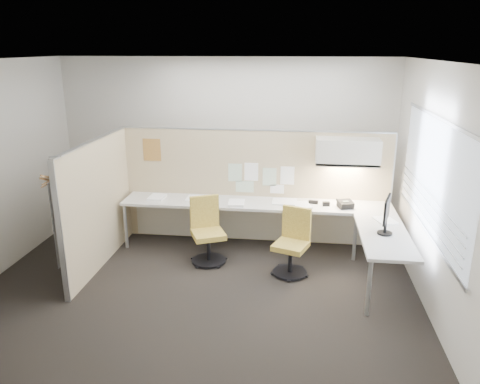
# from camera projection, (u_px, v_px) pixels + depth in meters

# --- Properties ---
(floor) EXTENTS (5.50, 4.50, 0.01)m
(floor) POSITION_uv_depth(u_px,v_px,m) (200.00, 285.00, 6.05)
(floor) COLOR black
(floor) RESTS_ON ground
(ceiling) EXTENTS (5.50, 4.50, 0.01)m
(ceiling) POSITION_uv_depth(u_px,v_px,m) (193.00, 60.00, 5.21)
(ceiling) COLOR white
(ceiling) RESTS_ON wall_back
(wall_back) EXTENTS (5.50, 0.02, 2.80)m
(wall_back) POSITION_uv_depth(u_px,v_px,m) (226.00, 144.00, 7.76)
(wall_back) COLOR beige
(wall_back) RESTS_ON ground
(wall_front) EXTENTS (5.50, 0.02, 2.80)m
(wall_front) POSITION_uv_depth(u_px,v_px,m) (133.00, 263.00, 3.50)
(wall_front) COLOR beige
(wall_front) RESTS_ON ground
(wall_right) EXTENTS (0.02, 4.50, 2.80)m
(wall_right) POSITION_uv_depth(u_px,v_px,m) (434.00, 190.00, 5.30)
(wall_right) COLOR beige
(wall_right) RESTS_ON ground
(window_pane) EXTENTS (0.01, 2.80, 1.30)m
(window_pane) POSITION_uv_depth(u_px,v_px,m) (434.00, 177.00, 5.26)
(window_pane) COLOR #A3AFBE
(window_pane) RESTS_ON wall_right
(partition_back) EXTENTS (4.10, 0.06, 1.75)m
(partition_back) POSITION_uv_depth(u_px,v_px,m) (255.00, 187.00, 7.23)
(partition_back) COLOR tan
(partition_back) RESTS_ON floor
(partition_left) EXTENTS (0.06, 2.20, 1.75)m
(partition_left) POSITION_uv_depth(u_px,v_px,m) (99.00, 204.00, 6.44)
(partition_left) COLOR tan
(partition_left) RESTS_ON floor
(desk) EXTENTS (4.00, 2.07, 0.73)m
(desk) POSITION_uv_depth(u_px,v_px,m) (277.00, 215.00, 6.82)
(desk) COLOR beige
(desk) RESTS_ON floor
(overhead_bin) EXTENTS (0.90, 0.36, 0.38)m
(overhead_bin) POSITION_uv_depth(u_px,v_px,m) (347.00, 152.00, 6.68)
(overhead_bin) COLOR beige
(overhead_bin) RESTS_ON partition_back
(task_light_strip) EXTENTS (0.60, 0.06, 0.02)m
(task_light_strip) POSITION_uv_depth(u_px,v_px,m) (346.00, 166.00, 6.75)
(task_light_strip) COLOR #FFEABF
(task_light_strip) RESTS_ON overhead_bin
(pinned_papers) EXTENTS (1.01, 0.00, 0.47)m
(pinned_papers) POSITION_uv_depth(u_px,v_px,m) (260.00, 178.00, 7.14)
(pinned_papers) COLOR #8CBF8C
(pinned_papers) RESTS_ON partition_back
(poster) EXTENTS (0.28, 0.00, 0.35)m
(poster) POSITION_uv_depth(u_px,v_px,m) (152.00, 150.00, 7.23)
(poster) COLOR orange
(poster) RESTS_ON partition_back
(chair_left) EXTENTS (0.57, 0.58, 0.92)m
(chair_left) POSITION_uv_depth(u_px,v_px,m) (207.00, 233.00, 6.62)
(chair_left) COLOR black
(chair_left) RESTS_ON floor
(chair_right) EXTENTS (0.53, 0.54, 0.89)m
(chair_right) POSITION_uv_depth(u_px,v_px,m) (292.00, 244.00, 6.27)
(chair_right) COLOR black
(chair_right) RESTS_ON floor
(monitor) EXTENTS (0.19, 0.44, 0.47)m
(monitor) POSITION_uv_depth(u_px,v_px,m) (386.00, 213.00, 5.71)
(monitor) COLOR black
(monitor) RESTS_ON desk
(phone) EXTENTS (0.26, 0.25, 0.12)m
(phone) POSITION_uv_depth(u_px,v_px,m) (345.00, 204.00, 6.71)
(phone) COLOR black
(phone) RESTS_ON desk
(stapler) EXTENTS (0.14, 0.06, 0.05)m
(stapler) POSITION_uv_depth(u_px,v_px,m) (313.00, 202.00, 6.90)
(stapler) COLOR black
(stapler) RESTS_ON desk
(tape_dispenser) EXTENTS (0.11, 0.07, 0.06)m
(tape_dispenser) POSITION_uv_depth(u_px,v_px,m) (326.00, 204.00, 6.80)
(tape_dispenser) COLOR black
(tape_dispenser) RESTS_ON desk
(coat_hook) EXTENTS (0.18, 0.45, 1.36)m
(coat_hook) POSITION_uv_depth(u_px,v_px,m) (52.00, 187.00, 5.34)
(coat_hook) COLOR silver
(coat_hook) RESTS_ON partition_left
(paper_stack_0) EXTENTS (0.24, 0.31, 0.03)m
(paper_stack_0) POSITION_uv_depth(u_px,v_px,m) (157.00, 197.00, 7.15)
(paper_stack_0) COLOR white
(paper_stack_0) RESTS_ON desk
(paper_stack_1) EXTENTS (0.23, 0.30, 0.02)m
(paper_stack_1) POSITION_uv_depth(u_px,v_px,m) (194.00, 198.00, 7.11)
(paper_stack_1) COLOR white
(paper_stack_1) RESTS_ON desk
(paper_stack_2) EXTENTS (0.25, 0.32, 0.04)m
(paper_stack_2) POSITION_uv_depth(u_px,v_px,m) (236.00, 203.00, 6.86)
(paper_stack_2) COLOR white
(paper_stack_2) RESTS_ON desk
(paper_stack_3) EXTENTS (0.24, 0.30, 0.02)m
(paper_stack_3) POSITION_uv_depth(u_px,v_px,m) (280.00, 202.00, 6.97)
(paper_stack_3) COLOR white
(paper_stack_3) RESTS_ON desk
(paper_stack_4) EXTENTS (0.31, 0.36, 0.03)m
(paper_stack_4) POSITION_uv_depth(u_px,v_px,m) (302.00, 205.00, 6.79)
(paper_stack_4) COLOR white
(paper_stack_4) RESTS_ON desk
(paper_stack_5) EXTENTS (0.32, 0.36, 0.02)m
(paper_stack_5) POSITION_uv_depth(u_px,v_px,m) (385.00, 221.00, 6.20)
(paper_stack_5) COLOR white
(paper_stack_5) RESTS_ON desk
(paper_stack_6) EXTENTS (0.24, 0.31, 0.03)m
(paper_stack_6) POSITION_uv_depth(u_px,v_px,m) (289.00, 202.00, 6.93)
(paper_stack_6) COLOR white
(paper_stack_6) RESTS_ON desk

